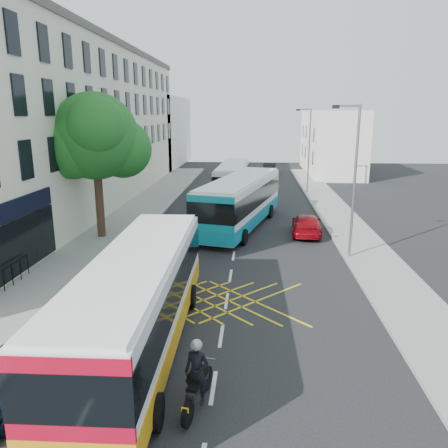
% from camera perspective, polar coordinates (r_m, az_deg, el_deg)
% --- Properties ---
extents(ground, '(120.00, 120.00, 0.00)m').
position_cam_1_polar(ground, '(13.45, -1.40, -20.56)').
color(ground, black).
rests_on(ground, ground).
extents(pavement_left, '(5.00, 70.00, 0.15)m').
position_cam_1_polar(pavement_left, '(28.73, -15.64, -1.64)').
color(pavement_left, gray).
rests_on(pavement_left, ground).
extents(pavement_right, '(3.00, 70.00, 0.15)m').
position_cam_1_polar(pavement_right, '(27.83, 17.19, -2.26)').
color(pavement_right, gray).
rests_on(pavement_right, ground).
extents(terrace_main, '(8.30, 45.00, 13.50)m').
position_cam_1_polar(terrace_main, '(38.56, -19.46, 12.10)').
color(terrace_main, beige).
rests_on(terrace_main, ground).
extents(terrace_far, '(8.00, 20.00, 10.00)m').
position_cam_1_polar(terrace_far, '(67.75, -9.05, 11.82)').
color(terrace_far, silver).
rests_on(terrace_far, ground).
extents(building_right, '(6.00, 18.00, 8.00)m').
position_cam_1_polar(building_right, '(59.93, 13.75, 10.34)').
color(building_right, silver).
rests_on(building_right, ground).
extents(street_tree, '(6.30, 5.70, 8.80)m').
position_cam_1_polar(street_tree, '(27.71, -16.55, 10.81)').
color(street_tree, '#382619').
rests_on(street_tree, pavement_left).
extents(lamp_near, '(1.45, 0.15, 8.00)m').
position_cam_1_polar(lamp_near, '(23.75, 16.51, 6.26)').
color(lamp_near, slate).
rests_on(lamp_near, pavement_right).
extents(lamp_far, '(1.45, 0.15, 8.00)m').
position_cam_1_polar(lamp_far, '(43.40, 10.93, 9.96)').
color(lamp_far, slate).
rests_on(lamp_far, pavement_right).
extents(bus_near, '(3.08, 11.74, 3.29)m').
position_cam_1_polar(bus_near, '(14.83, -11.10, -9.68)').
color(bus_near, silver).
rests_on(bus_near, ground).
extents(bus_mid, '(5.74, 12.56, 3.44)m').
position_cam_1_polar(bus_mid, '(29.99, 2.15, 2.97)').
color(bus_mid, silver).
rests_on(bus_mid, ground).
extents(bus_far, '(3.02, 10.87, 3.03)m').
position_cam_1_polar(bus_far, '(41.84, 1.11, 5.89)').
color(bus_far, silver).
rests_on(bus_far, ground).
extents(motorbike, '(0.81, 2.25, 2.01)m').
position_cam_1_polar(motorbike, '(12.24, -3.53, -19.15)').
color(motorbike, black).
rests_on(motorbike, ground).
extents(parked_car_blue, '(1.68, 4.07, 1.38)m').
position_cam_1_polar(parked_car_blue, '(13.94, -26.64, -17.50)').
color(parked_car_blue, '#0D1835').
rests_on(parked_car_blue, ground).
extents(parked_car_silver, '(1.68, 4.68, 1.54)m').
position_cam_1_polar(parked_car_silver, '(16.30, -18.33, -11.62)').
color(parked_car_silver, '#ACAFB4').
rests_on(parked_car_silver, ground).
extents(red_hatchback, '(2.21, 4.68, 1.32)m').
position_cam_1_polar(red_hatchback, '(28.91, 10.72, -0.05)').
color(red_hatchback, '#9D0611').
rests_on(red_hatchback, ground).
extents(distant_car_grey, '(1.95, 4.21, 1.17)m').
position_cam_1_polar(distant_car_grey, '(51.19, 1.40, 6.29)').
color(distant_car_grey, '#383B3F').
rests_on(distant_car_grey, ground).
extents(distant_car_dark, '(1.97, 4.71, 1.52)m').
position_cam_1_polar(distant_car_dark, '(57.53, 6.02, 7.27)').
color(distant_car_dark, black).
rests_on(distant_car_dark, ground).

